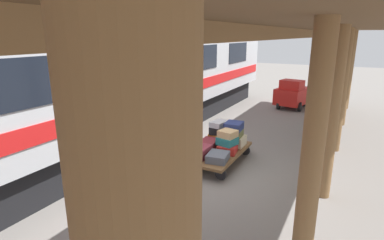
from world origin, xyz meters
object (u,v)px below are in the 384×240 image
Objects in this scene: suitcase_olive_duffel at (235,133)px; suitcase_burgundy_valise at (199,152)px; suitcase_orange_carryall at (218,138)px; suitcase_teal_softside at (227,141)px; porter_in_overalls at (186,121)px; porter_by_door at (173,124)px; suitcase_red_plastic at (227,149)px; suitcase_maroon_trunk at (209,145)px; suitcase_navy_fabric at (234,126)px; suitcase_gray_aluminum at (219,124)px; suitcase_slate_roller at (218,157)px; luggage_cart at (218,152)px; train_car at (101,78)px; baggage_tug at (292,94)px; suitcase_black_hardshell at (219,130)px; suitcase_tan_vintage at (228,134)px; suitcase_cream_canvas at (236,141)px.

suitcase_burgundy_valise is at bearing 67.37° from suitcase_olive_duffel.
suitcase_teal_softside is at bearing 130.81° from suitcase_orange_carryall.
porter_in_overalls is 0.42m from porter_by_door.
suitcase_red_plastic is at bearing -130.30° from suitcase_burgundy_valise.
suitcase_maroon_trunk is 1.08× the size of suitcase_navy_fabric.
suitcase_gray_aluminum is 1.04× the size of suitcase_navy_fabric.
suitcase_slate_roller is 1.65m from porter_by_door.
porter_in_overalls is at bearing -12.30° from luggage_cart.
suitcase_slate_roller is 1.36m from suitcase_gray_aluminum.
train_car is 41.20× the size of suitcase_red_plastic.
porter_in_overalls reaches higher than suitcase_burgundy_valise.
suitcase_maroon_trunk is 1.23× the size of suitcase_teal_softside.
suitcase_red_plastic is at bearing 94.62° from suitcase_navy_fabric.
porter_in_overalls is at bearing 77.87° from baggage_tug.
train_car is at bearing 10.87° from porter_by_door.
suitcase_black_hardshell is 1.27m from porter_by_door.
suitcase_black_hardshell reaches higher than suitcase_burgundy_valise.
suitcase_red_plastic is 0.28× the size of porter_in_overalls.
suitcase_teal_softside is 7.29m from baggage_tug.
suitcase_orange_carryall is 0.25× the size of baggage_tug.
luggage_cart is 1.27× the size of porter_by_door.
suitcase_slate_roller is 1.16× the size of suitcase_black_hardshell.
suitcase_black_hardshell reaches higher than suitcase_teal_softside.
suitcase_gray_aluminum reaches higher than suitcase_burgundy_valise.
train_car is 11.51× the size of porter_by_door.
suitcase_orange_carryall reaches higher than suitcase_maroon_trunk.
suitcase_navy_fabric is (-0.21, -0.53, 0.60)m from luggage_cart.
luggage_cart is (-3.34, -0.55, -1.78)m from train_car.
suitcase_tan_vintage is at bearing -166.28° from luggage_cart.
suitcase_black_hardshell is 0.94m from porter_in_overalls.
suitcase_burgundy_valise is 1.39× the size of suitcase_olive_duffel.
suitcase_gray_aluminum is (-0.02, -1.19, 0.41)m from suitcase_burgundy_valise.
luggage_cart is 0.73m from suitcase_olive_duffel.
suitcase_red_plastic reaches higher than suitcase_slate_roller.
suitcase_orange_carryall is 0.96× the size of suitcase_navy_fabric.
suitcase_tan_vintage is (-0.00, -0.02, 0.18)m from suitcase_teal_softside.
suitcase_burgundy_valise is 1.26× the size of suitcase_black_hardshell.
suitcase_maroon_trunk is 7.36m from baggage_tug.
suitcase_burgundy_valise is at bearing 90.23° from suitcase_black_hardshell.
suitcase_black_hardshell is at bearing -9.26° from suitcase_navy_fabric.
train_car reaches higher than suitcase_slate_roller.
luggage_cart is at bearing -170.70° from train_car.
baggage_tug reaches higher than suitcase_red_plastic.
suitcase_navy_fabric reaches higher than suitcase_burgundy_valise.
suitcase_cream_canvas is (-3.59, -1.14, -1.59)m from train_car.
baggage_tug is (-0.69, -7.92, 0.16)m from suitcase_burgundy_valise.
suitcase_red_plastic is 1.59m from porter_by_door.
suitcase_navy_fabric is (-0.46, -0.53, 0.43)m from suitcase_maroon_trunk.
suitcase_burgundy_valise is (0.51, 0.60, 0.03)m from suitcase_red_plastic.
suitcase_teal_softside is 0.25× the size of porter_in_overalls.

